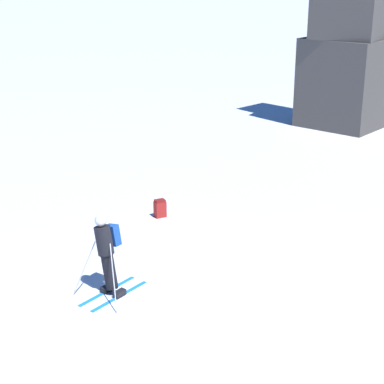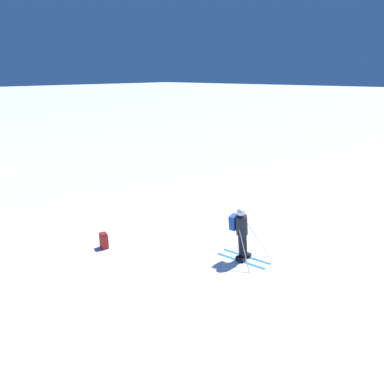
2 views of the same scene
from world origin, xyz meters
name	(u,v)px [view 1 (image 1 of 2)]	position (x,y,z in m)	size (l,w,h in m)	color
ground_plane	(151,311)	(0.00, 0.00, 0.00)	(300.00, 300.00, 0.00)	white
skier	(107,250)	(-1.26, 0.02, 0.96)	(1.29, 1.64, 1.75)	#1E7AC6
rock_pillar	(349,20)	(-4.74, 16.52, 4.41)	(3.17, 2.78, 10.52)	#4C4742
spare_backpack	(160,208)	(-3.37, 3.82, 0.24)	(0.31, 0.36, 0.50)	#AD231E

